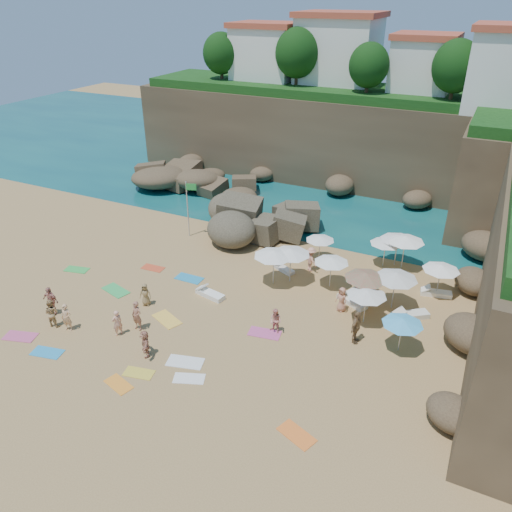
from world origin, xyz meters
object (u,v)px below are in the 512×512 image
at_px(parasol_1, 406,239).
at_px(person_stand_0, 67,318).
at_px(person_stand_5, 250,217).
at_px(person_stand_3, 356,327).
at_px(lounger_0, 249,238).
at_px(person_stand_4, 342,299).
at_px(person_stand_2, 311,259).
at_px(parasol_0, 274,253).
at_px(parasol_2, 386,242).
at_px(person_stand_1, 52,313).
at_px(flag_pole, 189,202).
at_px(person_stand_6, 117,323).
at_px(rock_outcrop, 257,235).

bearing_deg(parasol_1, person_stand_0, -135.01).
relative_size(person_stand_0, person_stand_5, 0.88).
distance_m(person_stand_0, person_stand_3, 15.77).
relative_size(lounger_0, person_stand_4, 1.31).
bearing_deg(person_stand_5, person_stand_3, -70.09).
distance_m(person_stand_2, person_stand_5, 7.99).
bearing_deg(parasol_0, parasol_2, 43.12).
height_order(parasol_1, person_stand_1, parasol_1).
bearing_deg(flag_pole, person_stand_1, -93.17).
height_order(person_stand_5, person_stand_6, person_stand_5).
distance_m(parasol_2, person_stand_5, 11.10).
height_order(person_stand_1, person_stand_3, person_stand_3).
bearing_deg(person_stand_6, person_stand_5, -158.65).
xyz_separation_m(person_stand_5, person_stand_6, (-0.30, -15.56, -0.16)).
bearing_deg(person_stand_1, person_stand_4, -159.49).
bearing_deg(parasol_2, person_stand_1, -135.20).
distance_m(parasol_1, person_stand_1, 22.37).
xyz_separation_m(lounger_0, person_stand_4, (9.03, -5.98, 0.62)).
distance_m(rock_outcrop, parasol_1, 11.30).
bearing_deg(person_stand_2, person_stand_1, 83.96).
bearing_deg(rock_outcrop, person_stand_4, -38.53).
bearing_deg(parasol_1, lounger_0, -175.99).
xyz_separation_m(lounger_0, person_stand_6, (-1.26, -13.55, 0.62)).
bearing_deg(person_stand_2, flag_pole, 29.97).
bearing_deg(person_stand_1, person_stand_0, 171.92).
relative_size(parasol_2, person_stand_6, 1.37).
height_order(person_stand_1, person_stand_5, person_stand_5).
bearing_deg(flag_pole, person_stand_0, -88.52).
bearing_deg(parasol_0, lounger_0, 130.23).
bearing_deg(person_stand_2, parasol_2, -110.59).
bearing_deg(person_stand_5, person_stand_4, -66.38).
relative_size(person_stand_4, person_stand_6, 1.00).
height_order(lounger_0, person_stand_0, person_stand_0).
bearing_deg(flag_pole, person_stand_4, -19.25).
xyz_separation_m(parasol_0, person_stand_1, (-9.28, -9.55, -1.36)).
xyz_separation_m(person_stand_2, person_stand_5, (-6.72, 4.32, 0.08)).
distance_m(lounger_0, person_stand_6, 13.63).
xyz_separation_m(lounger_0, person_stand_5, (-0.96, 2.00, 0.78)).
bearing_deg(rock_outcrop, person_stand_0, -104.90).
xyz_separation_m(flag_pole, person_stand_4, (13.40, -4.68, -2.03)).
distance_m(parasol_2, person_stand_6, 18.05).
bearing_deg(lounger_0, person_stand_6, -102.43).
bearing_deg(rock_outcrop, person_stand_1, -108.46).
distance_m(parasol_1, person_stand_5, 12.28).
height_order(person_stand_3, person_stand_6, person_stand_3).
distance_m(flag_pole, person_stand_0, 13.29).
bearing_deg(parasol_2, flag_pole, -172.82).
height_order(rock_outcrop, person_stand_0, rock_outcrop).
bearing_deg(person_stand_2, person_stand_0, 86.79).
relative_size(person_stand_1, person_stand_2, 0.98).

